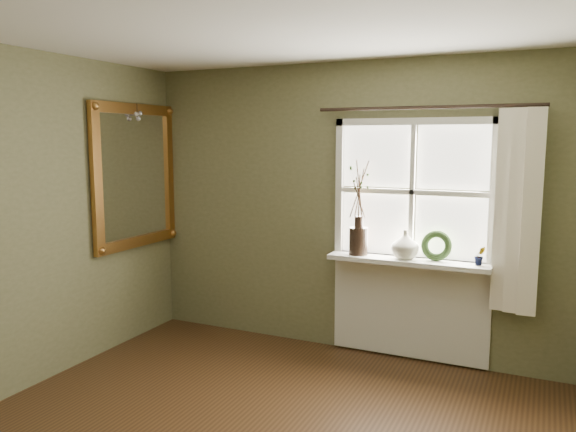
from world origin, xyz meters
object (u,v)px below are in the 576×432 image
Objects in this scene: cream_vase at (405,244)px; dark_jug at (358,241)px; gilt_mirror at (136,176)px; wreath at (436,249)px.

dark_jug is at bearing 180.00° from cream_vase.
gilt_mirror is (-2.49, -0.42, 0.54)m from cream_vase.
cream_vase reaches higher than wreath.
cream_vase reaches higher than dark_jug.
dark_jug is 0.18× the size of gilt_mirror.
cream_vase is 0.26m from wreath.
cream_vase is 0.95× the size of wreath.
dark_jug is 0.41m from cream_vase.
wreath is 0.19× the size of gilt_mirror.
wreath is (0.25, 0.04, -0.03)m from cream_vase.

